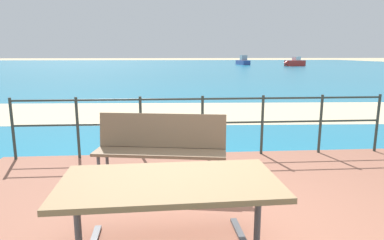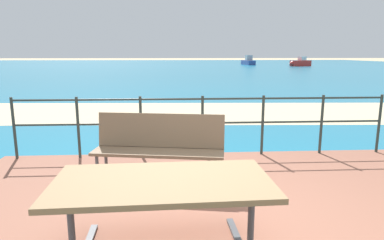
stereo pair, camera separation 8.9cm
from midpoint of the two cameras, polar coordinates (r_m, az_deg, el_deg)
name	(u,v)px [view 2 (the right image)]	position (r m, az deg, el deg)	size (l,w,h in m)	color
ground_plane	(226,240)	(3.31, 6.60, -19.63)	(240.00, 240.00, 0.00)	tan
patio_paving	(226,237)	(3.30, 6.61, -19.18)	(6.40, 5.20, 0.06)	#935B47
sea_water	(176,67)	(42.83, -2.73, 8.95)	(90.00, 90.00, 0.01)	teal
beach_strip	(189,112)	(9.82, -0.29, 1.32)	(54.00, 3.66, 0.01)	beige
picnic_table	(163,203)	(2.50, -3.89, -13.93)	(1.60, 1.56, 0.75)	#8C704C
park_bench	(159,143)	(4.20, -4.96, -3.91)	(1.66, 0.68, 0.90)	#7A6047
railing_fence	(202,119)	(5.39, 2.25, 0.20)	(5.94, 0.04, 0.98)	#2D3833
boat_mid	(300,63)	(48.12, 17.88, 9.23)	(3.47, 2.03, 1.27)	red
boat_far	(248,62)	(52.32, 9.52, 9.74)	(1.31, 4.96, 1.44)	#2D478C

